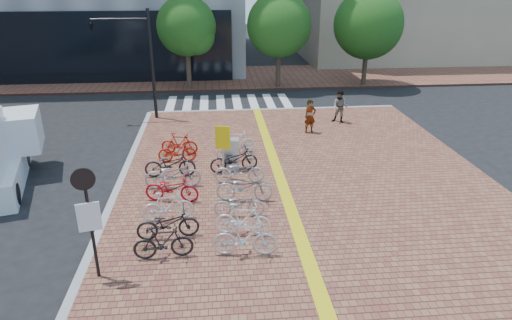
{
  "coord_description": "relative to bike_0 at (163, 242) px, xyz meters",
  "views": [
    {
      "loc": [
        -0.39,
        -13.05,
        7.36
      ],
      "look_at": [
        1.0,
        1.62,
        1.3
      ],
      "focal_mm": 32.0,
      "sensor_mm": 36.0,
      "label": 1
    }
  ],
  "objects": [
    {
      "name": "bike_7",
      "position": [
        -0.04,
        7.74,
        -0.01
      ],
      "size": [
        1.64,
        0.76,
        0.95
      ],
      "primitive_type": "imported",
      "rotation": [
        0.0,
        0.0,
        1.37
      ],
      "color": "#AB1C0C",
      "rests_on": "sidewalk"
    },
    {
      "name": "pedestrian_b",
      "position": [
        7.95,
        11.5,
        0.35
      ],
      "size": [
        1.01,
        0.94,
        1.66
      ],
      "primitive_type": "imported",
      "rotation": [
        0.0,
        0.0,
        -0.49
      ],
      "color": "#444A57",
      "rests_on": "sidewalk"
    },
    {
      "name": "bike_8",
      "position": [
        2.2,
        -0.08,
        0.06
      ],
      "size": [
        1.85,
        0.69,
        1.08
      ],
      "primitive_type": "imported",
      "rotation": [
        0.0,
        0.0,
        1.47
      ],
      "color": "silver",
      "rests_on": "sidewalk"
    },
    {
      "name": "bike_10",
      "position": [
        2.18,
        2.12,
        -0.06
      ],
      "size": [
        1.66,
        0.67,
        0.86
      ],
      "primitive_type": "imported",
      "rotation": [
        0.0,
        0.0,
        1.5
      ],
      "color": "#A6A6AB",
      "rests_on": "sidewalk"
    },
    {
      "name": "bike_6",
      "position": [
        -0.07,
        6.89,
        -0.02
      ],
      "size": [
        1.57,
        0.49,
        0.94
      ],
      "primitive_type": "imported",
      "rotation": [
        0.0,
        0.0,
        1.6
      ],
      "color": "red",
      "rests_on": "sidewalk"
    },
    {
      "name": "tactile_strip",
      "position": [
        3.89,
        -2.65,
        -0.48
      ],
      "size": [
        0.4,
        34.0,
        0.01
      ],
      "primitive_type": "cube",
      "color": "gold",
      "rests_on": "sidewalk"
    },
    {
      "name": "bike_0",
      "position": [
        0.0,
        0.0,
        0.0
      ],
      "size": [
        1.64,
        0.55,
        0.97
      ],
      "primitive_type": "imported",
      "rotation": [
        0.0,
        0.0,
        1.63
      ],
      "color": "black",
      "rests_on": "sidewalk"
    },
    {
      "name": "sidewalk",
      "position": [
        4.89,
        -2.65,
        -0.56
      ],
      "size": [
        14.0,
        34.0,
        0.15
      ],
      "primitive_type": "cube",
      "color": "brown",
      "rests_on": "ground"
    },
    {
      "name": "notice_sign",
      "position": [
        -1.61,
        -0.7,
        1.43
      ],
      "size": [
        0.56,
        0.19,
        3.04
      ],
      "color": "black",
      "rests_on": "sidewalk"
    },
    {
      "name": "yellow_sign",
      "position": [
        1.76,
        5.12,
        0.94
      ],
      "size": [
        0.55,
        0.19,
        2.06
      ],
      "color": "#B7B7BC",
      "rests_on": "sidewalk"
    },
    {
      "name": "bike_11",
      "position": [
        2.42,
        3.18,
        0.02
      ],
      "size": [
        1.99,
        0.89,
        1.01
      ],
      "primitive_type": "imported",
      "rotation": [
        0.0,
        0.0,
        1.46
      ],
      "color": "#A8A8AC",
      "rests_on": "sidewalk"
    },
    {
      "name": "bike_13",
      "position": [
        2.19,
        5.68,
        0.01
      ],
      "size": [
        1.98,
        1.0,
        0.99
      ],
      "primitive_type": "imported",
      "rotation": [
        0.0,
        0.0,
        1.76
      ],
      "color": "black",
      "rests_on": "sidewalk"
    },
    {
      "name": "bike_2",
      "position": [
        -0.06,
        2.1,
        -0.0
      ],
      "size": [
        1.65,
        0.65,
        0.96
      ],
      "primitive_type": "imported",
      "rotation": [
        0.0,
        0.0,
        1.69
      ],
      "color": "white",
      "rests_on": "sidewalk"
    },
    {
      "name": "bike_3",
      "position": [
        -0.03,
        3.36,
        -0.0
      ],
      "size": [
        1.92,
        0.97,
        0.96
      ],
      "primitive_type": "imported",
      "rotation": [
        0.0,
        0.0,
        1.38
      ],
      "color": "#AC0C1C",
      "rests_on": "sidewalk"
    },
    {
      "name": "bike_4",
      "position": [
        -0.07,
        4.46,
        0.04
      ],
      "size": [
        2.04,
        0.82,
        1.05
      ],
      "primitive_type": "imported",
      "rotation": [
        0.0,
        0.0,
        1.63
      ],
      "color": "#A7A7AB",
      "rests_on": "sidewalk"
    },
    {
      "name": "crosswalk",
      "position": [
        2.39,
        16.35,
        -0.63
      ],
      "size": [
        7.5,
        4.0,
        0.01
      ],
      "color": "silver",
      "rests_on": "ground"
    },
    {
      "name": "ground",
      "position": [
        1.89,
        2.35,
        -0.64
      ],
      "size": [
        120.0,
        120.0,
        0.0
      ],
      "primitive_type": "plane",
      "color": "black",
      "rests_on": "ground"
    },
    {
      "name": "bike_1",
      "position": [
        0.04,
        1.01,
        -0.01
      ],
      "size": [
        1.86,
        0.82,
        0.95
      ],
      "primitive_type": "imported",
      "rotation": [
        0.0,
        0.0,
        1.68
      ],
      "color": "black",
      "rests_on": "sidewalk"
    },
    {
      "name": "bike_14",
      "position": [
        2.32,
        6.86,
        -0.06
      ],
      "size": [
        1.65,
        0.69,
        0.85
      ],
      "primitive_type": "imported",
      "rotation": [
        0.0,
        0.0,
        1.65
      ],
      "color": "silver",
      "rests_on": "sidewalk"
    },
    {
      "name": "bike_5",
      "position": [
        -0.24,
        5.43,
        0.02
      ],
      "size": [
        1.93,
        0.69,
        1.01
      ],
      "primitive_type": "imported",
      "rotation": [
        0.0,
        0.0,
        1.58
      ],
      "color": "black",
      "rests_on": "sidewalk"
    },
    {
      "name": "bike_12",
      "position": [
        2.34,
        4.61,
        -0.0
      ],
      "size": [
        1.88,
        0.75,
        0.97
      ],
      "primitive_type": "imported",
      "rotation": [
        0.0,
        0.0,
        1.51
      ],
      "color": "#BCBBC0",
      "rests_on": "sidewalk"
    },
    {
      "name": "utility_box",
      "position": [
        2.1,
        5.92,
        0.14
      ],
      "size": [
        0.6,
        0.46,
        1.26
      ],
      "primitive_type": "cube",
      "rotation": [
        0.0,
        0.0,
        -0.07
      ],
      "color": "silver",
      "rests_on": "sidewalk"
    },
    {
      "name": "pedestrian_a",
      "position": [
        6.08,
        10.05,
        0.32
      ],
      "size": [
        0.67,
        0.52,
        1.62
      ],
      "primitive_type": "imported",
      "rotation": [
        0.0,
        0.0,
        0.25
      ],
      "color": "gray",
      "rests_on": "sidewalk"
    },
    {
      "name": "bike_15",
      "position": [
        2.4,
        7.75,
        0.01
      ],
      "size": [
        1.65,
        0.51,
        0.98
      ],
      "primitive_type": "imported",
      "rotation": [
        0.0,
        0.0,
        1.54
      ],
      "color": "white",
      "rests_on": "sidewalk"
    },
    {
      "name": "street_trees",
      "position": [
        6.93,
        19.8,
        3.46
      ],
      "size": [
        16.2,
        4.6,
        6.35
      ],
      "color": "#38281E",
      "rests_on": "far_sidewalk"
    },
    {
      "name": "bike_9",
      "position": [
        2.21,
        1.0,
        0.02
      ],
      "size": [
        1.75,
        0.78,
        1.01
      ],
      "primitive_type": "imported",
      "rotation": [
        0.0,
        0.0,
        1.38
      ],
      "color": "white",
      "rests_on": "sidewalk"
    },
    {
      "name": "far_sidewalk",
      "position": [
        1.89,
        23.35,
        -0.56
      ],
      "size": [
        70.0,
        8.0,
        0.15
      ],
      "primitive_type": "cube",
      "color": "brown",
      "rests_on": "ground"
    },
    {
      "name": "traffic_light_pole",
      "position": [
        -2.9,
        13.26,
        3.39
      ],
      "size": [
        3.01,
        1.16,
        5.61
      ],
      "color": "black",
      "rests_on": "sidewalk"
    },
    {
      "name": "kerb_north",
      "position": [
        4.89,
        14.35,
        -0.56
      ],
      "size": [
        14.0,
        0.25,
        0.15
      ],
      "primitive_type": "cube",
      "color": "gray",
      "rests_on": "ground"
    }
  ]
}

